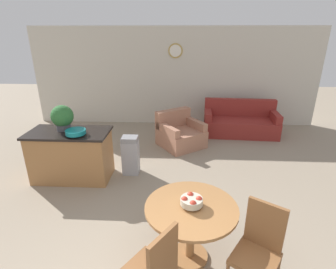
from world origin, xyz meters
TOP-DOWN VIEW (x-y plane):
  - wall_back at (0.00, 6.16)m, footprint 8.00×0.09m
  - dining_table at (0.34, 1.14)m, footprint 1.04×1.04m
  - dining_chair_near_left at (-0.02, 0.47)m, footprint 0.58×0.58m
  - dining_chair_near_right at (1.01, 0.78)m, footprint 0.58×0.58m
  - fruit_bowl at (0.34, 1.13)m, footprint 0.25×0.25m
  - kitchen_island at (-1.76, 2.90)m, footprint 1.41×0.73m
  - teal_bowl at (-1.56, 2.73)m, footprint 0.33×0.33m
  - potted_plant at (-1.87, 2.98)m, footprint 0.38×0.38m
  - trash_bin at (-0.73, 3.12)m, footprint 0.30×0.26m
  - couch at (1.77, 5.35)m, footprint 1.91×0.95m
  - armchair at (0.19, 4.50)m, footprint 1.26×1.25m

SIDE VIEW (x-z plane):
  - armchair at x=0.19m, z-range -0.13..0.69m
  - couch at x=1.77m, z-range -0.14..0.73m
  - trash_bin at x=-0.73m, z-range 0.00..0.74m
  - kitchen_island at x=-1.76m, z-range 0.00..0.92m
  - dining_chair_near_left at x=-0.02m, z-range 0.05..1.05m
  - dining_chair_near_right at x=1.01m, z-range 0.05..1.05m
  - dining_table at x=0.34m, z-range 0.20..0.94m
  - fruit_bowl at x=0.34m, z-range 0.75..0.88m
  - teal_bowl at x=-1.56m, z-range 0.93..1.03m
  - potted_plant at x=-1.87m, z-range 0.93..1.38m
  - wall_back at x=0.00m, z-range 0.00..2.70m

